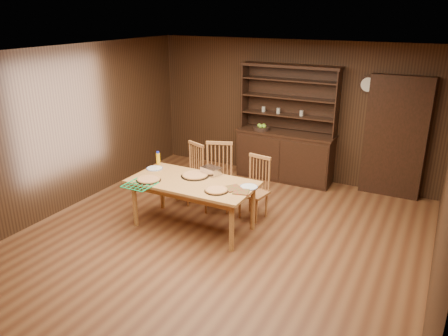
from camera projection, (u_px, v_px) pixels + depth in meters
The scene contains 20 objects.
floor at pixel (217, 242), 6.20m from camera, with size 6.00×6.00×0.00m, color brown.
room_shell at pixel (216, 135), 5.66m from camera, with size 6.00×6.00×6.00m.
china_hutch at pixel (285, 150), 8.29m from camera, with size 1.84×0.52×2.17m.
doorway at pixel (395, 137), 7.44m from camera, with size 1.00×0.18×2.10m, color black.
wall_clock at pixel (368, 84), 7.43m from camera, with size 0.30×0.05×0.30m.
dining_table at pixel (193, 186), 6.39m from camera, with size 1.85×0.92×0.75m.
chair_left at pixel (192, 171), 7.38m from camera, with size 0.53×0.52×1.01m.
chair_center at pixel (219, 174), 7.08m from camera, with size 0.58×0.57×1.11m.
chair_right at pixel (256, 185), 6.80m from camera, with size 0.46×0.45×0.99m.
pizza_left at pixel (149, 179), 6.37m from camera, with size 0.36×0.36×0.04m.
pizza_right at pixel (216, 190), 6.00m from camera, with size 0.33×0.33×0.04m.
pizza_center at pixel (195, 175), 6.54m from camera, with size 0.42×0.42×0.04m.
cooling_rack at pixel (140, 184), 6.22m from camera, with size 0.39×0.39×0.02m, color #0DB457, non-canonical shape.
plate_left at pixel (155, 168), 6.84m from camera, with size 0.26×0.26×0.02m.
plate_right at pixel (249, 187), 6.13m from camera, with size 0.25×0.25×0.02m.
foil_dish at pixel (211, 171), 6.61m from camera, with size 0.28×0.20×0.11m, color white.
juice_bottle at pixel (158, 159), 7.00m from camera, with size 0.06×0.06×0.22m.
pot_holder_a at pixel (241, 192), 5.97m from camera, with size 0.21×0.21×0.02m, color #A4121E.
pot_holder_b at pixel (233, 188), 6.08m from camera, with size 0.22×0.22×0.02m, color #A4121E.
fruit_bowl at pixel (262, 128), 8.31m from camera, with size 0.31×0.31×0.12m.
Camera 1 is at (2.61, -4.80, 3.12)m, focal length 35.00 mm.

